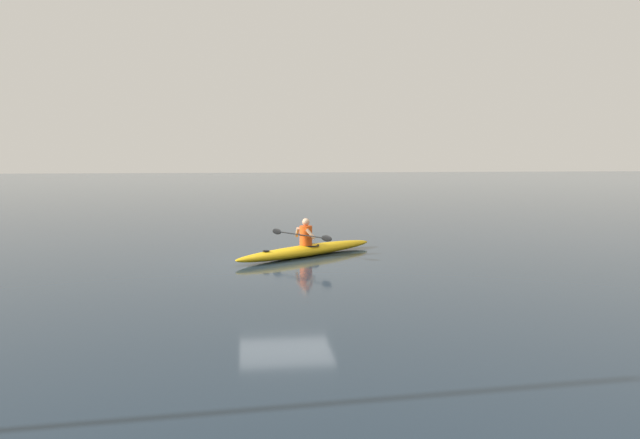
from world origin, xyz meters
TOP-DOWN VIEW (x-y plane):
  - ground_plane at (0.00, 0.00)m, footprint 160.00×160.00m
  - kayak at (-0.70, -0.90)m, footprint 4.43×3.54m
  - kayaker at (-0.63, -0.85)m, footprint 1.52×2.00m

SIDE VIEW (x-z plane):
  - ground_plane at x=0.00m, z-range 0.00..0.00m
  - kayak at x=-0.70m, z-range 0.00..0.32m
  - kayaker at x=-0.63m, z-range 0.26..1.02m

